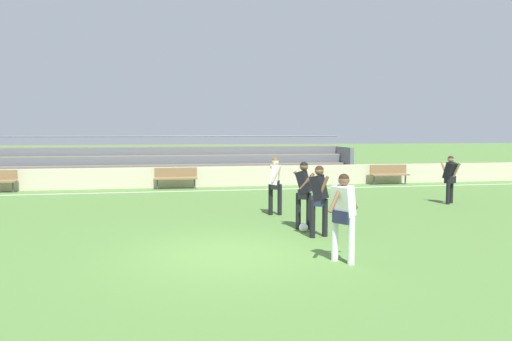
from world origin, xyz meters
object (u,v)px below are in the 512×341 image
object	(u,v)px
player_dark_wide_right	(450,175)
bench_centre_sideline	(176,176)
bleacher_stand	(163,163)
player_white_challenging	(343,210)
bench_near_bin	(389,173)
player_dark_dropping_back	(319,195)
soccer_ball	(303,227)
player_dark_deep_cover	(304,189)
player_white_pressing_high	(275,181)

from	to	relation	value
player_dark_wide_right	bench_centre_sideline	bearing A→B (deg)	147.08
bleacher_stand	player_white_challenging	size ratio (longest dim) A/B	11.05
bench_near_bin	player_dark_dropping_back	xyz separation A→B (m)	(-6.61, -9.99, 0.45)
bench_near_bin	soccer_ball	size ratio (longest dim) A/B	8.18
bench_centre_sideline	player_dark_deep_cover	distance (m)	9.56
bench_near_bin	player_dark_wide_right	world-z (taller)	player_dark_wide_right
player_dark_deep_cover	player_white_pressing_high	world-z (taller)	player_dark_deep_cover
bench_near_bin	player_white_challenging	world-z (taller)	player_white_challenging
bleacher_stand	player_white_pressing_high	distance (m)	10.38
player_dark_deep_cover	bleacher_stand	bearing A→B (deg)	106.87
bench_centre_sideline	player_white_challenging	xyz separation A→B (m)	(2.93, -12.12, 0.45)
player_dark_wide_right	player_dark_deep_cover	bearing A→B (deg)	-152.38
bench_near_bin	player_dark_dropping_back	distance (m)	11.98
player_white_challenging	soccer_ball	world-z (taller)	player_white_challenging
player_white_pressing_high	bench_near_bin	bearing A→B (deg)	44.93
player_white_challenging	soccer_ball	xyz separation A→B (m)	(0.03, 2.75, -0.89)
bench_centre_sideline	player_white_pressing_high	bearing A→B (deg)	-68.12
bench_centre_sideline	bench_near_bin	distance (m)	9.75
bench_centre_sideline	soccer_ball	xyz separation A→B (m)	(2.96, -9.37, -0.44)
bleacher_stand	player_dark_wide_right	distance (m)	13.04
player_dark_dropping_back	bench_centre_sideline	bearing A→B (deg)	107.48
bleacher_stand	bench_centre_sideline	world-z (taller)	bleacher_stand
bleacher_stand	player_white_challenging	world-z (taller)	bleacher_stand
bleacher_stand	player_white_pressing_high	size ratio (longest dim) A/B	10.91
player_white_pressing_high	player_dark_deep_cover	bearing A→B (deg)	-82.94
bleacher_stand	player_dark_wide_right	bearing A→B (deg)	-42.21
bench_near_bin	player_dark_deep_cover	xyz separation A→B (m)	(-6.70, -9.05, 0.47)
bench_centre_sideline	soccer_ball	size ratio (longest dim) A/B	8.18
player_dark_deep_cover	player_white_pressing_high	bearing A→B (deg)	97.06
bench_centre_sideline	player_dark_deep_cover	size ratio (longest dim) A/B	1.06
bench_centre_sideline	player_dark_dropping_back	xyz separation A→B (m)	(3.15, -9.99, 0.45)
player_dark_dropping_back	player_dark_wide_right	distance (m)	7.22
soccer_ball	bench_near_bin	bearing A→B (deg)	54.06
bench_centre_sideline	player_dark_wide_right	size ratio (longest dim) A/B	1.10
player_dark_dropping_back	soccer_ball	world-z (taller)	player_dark_dropping_back
player_dark_dropping_back	player_dark_wide_right	xyz separation A→B (m)	(5.95, 4.10, -0.03)
player_dark_dropping_back	soccer_ball	size ratio (longest dim) A/B	7.59
player_white_challenging	player_white_pressing_high	bearing A→B (deg)	91.57
bench_near_bin	player_white_challenging	distance (m)	13.92
player_dark_deep_cover	player_white_challenging	bearing A→B (deg)	-92.20
bench_centre_sideline	bench_near_bin	bearing A→B (deg)	0.00
bleacher_stand	bench_centre_sideline	distance (m)	2.95
bleacher_stand	player_dark_dropping_back	size ratio (longest dim) A/B	11.09
bleacher_stand	player_white_pressing_high	world-z (taller)	bleacher_stand
player_dark_wide_right	soccer_ball	xyz separation A→B (m)	(-6.14, -3.49, -0.86)
bench_centre_sideline	bench_near_bin	size ratio (longest dim) A/B	1.00
bleacher_stand	player_dark_wide_right	xyz separation A→B (m)	(9.66, -8.76, 0.04)
player_dark_wide_right	player_white_challenging	bearing A→B (deg)	-134.65
bench_near_bin	player_white_pressing_high	xyz separation A→B (m)	(-6.96, -6.95, 0.47)
bleacher_stand	bench_centre_sideline	xyz separation A→B (m)	(0.57, -2.87, -0.39)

